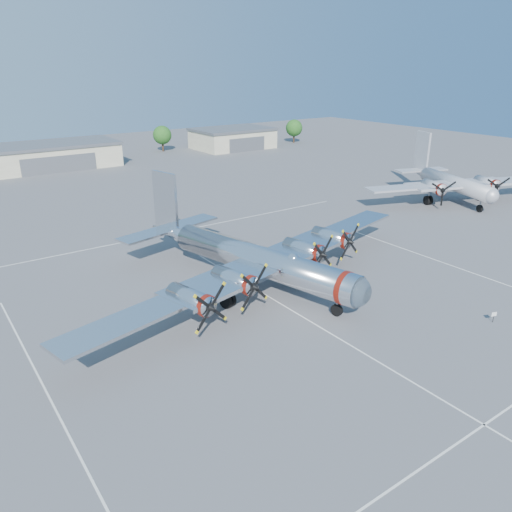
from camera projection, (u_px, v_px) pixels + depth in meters
ground at (275, 301)px, 48.65m from camera, size 260.00×260.00×0.00m
parking_lines at (287, 307)px, 47.32m from camera, size 60.00×50.08×0.01m
hangar_center at (50, 156)px, 110.05m from camera, size 28.60×14.60×5.40m
hangar_east at (233, 138)px, 135.96m from camera, size 20.60×14.60×5.40m
tree_east at (162, 135)px, 130.29m from camera, size 4.80×4.80×6.64m
tree_far_east at (294, 128)px, 144.72m from camera, size 4.80×4.80×6.64m
main_bomber_b29 at (250, 284)px, 52.35m from camera, size 51.41×40.73×10.06m
twin_engine_east at (449, 200)px, 84.40m from camera, size 38.35×32.71×10.30m
info_placard at (494, 315)px, 44.34m from camera, size 0.51×0.21×1.00m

